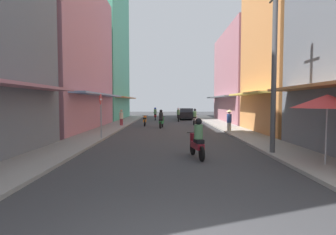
{
  "coord_description": "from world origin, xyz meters",
  "views": [
    {
      "loc": [
        -0.18,
        -3.09,
        2.17
      ],
      "look_at": [
        -0.28,
        16.65,
        1.06
      ],
      "focal_mm": 28.57,
      "sensor_mm": 36.0,
      "label": 1
    }
  ],
  "objects_px": {
    "motorbike_orange": "(146,120)",
    "parked_car": "(187,114)",
    "motorbike_black": "(180,115)",
    "street_sign_no_entry": "(102,110)",
    "pedestrian_crossing": "(231,120)",
    "motorbike_red": "(156,114)",
    "motorbike_maroon": "(198,140)",
    "pedestrian_far": "(123,118)",
    "utility_pole": "(276,68)",
    "motorbike_green": "(163,120)",
    "vendor_umbrella": "(329,101)",
    "motorbike_white": "(196,117)"
  },
  "relations": [
    {
      "from": "motorbike_orange",
      "to": "parked_car",
      "type": "height_order",
      "value": "parked_car"
    },
    {
      "from": "motorbike_black",
      "to": "street_sign_no_entry",
      "type": "distance_m",
      "value": 16.41
    },
    {
      "from": "pedestrian_crossing",
      "to": "motorbike_red",
      "type": "bearing_deg",
      "value": 113.32
    },
    {
      "from": "motorbike_maroon",
      "to": "parked_car",
      "type": "relative_size",
      "value": 0.44
    },
    {
      "from": "pedestrian_far",
      "to": "utility_pole",
      "type": "distance_m",
      "value": 15.85
    },
    {
      "from": "motorbike_red",
      "to": "street_sign_no_entry",
      "type": "height_order",
      "value": "street_sign_no_entry"
    },
    {
      "from": "motorbike_green",
      "to": "pedestrian_crossing",
      "type": "distance_m",
      "value": 6.2
    },
    {
      "from": "motorbike_maroon",
      "to": "pedestrian_far",
      "type": "distance_m",
      "value": 14.67
    },
    {
      "from": "motorbike_orange",
      "to": "utility_pole",
      "type": "relative_size",
      "value": 0.26
    },
    {
      "from": "parked_car",
      "to": "motorbike_maroon",
      "type": "bearing_deg",
      "value": -92.79
    },
    {
      "from": "motorbike_red",
      "to": "utility_pole",
      "type": "relative_size",
      "value": 0.26
    },
    {
      "from": "pedestrian_far",
      "to": "motorbike_black",
      "type": "bearing_deg",
      "value": 51.88
    },
    {
      "from": "motorbike_maroon",
      "to": "motorbike_black",
      "type": "relative_size",
      "value": 0.99
    },
    {
      "from": "pedestrian_crossing",
      "to": "vendor_umbrella",
      "type": "bearing_deg",
      "value": -85.39
    },
    {
      "from": "motorbike_orange",
      "to": "parked_car",
      "type": "bearing_deg",
      "value": 64.54
    },
    {
      "from": "motorbike_white",
      "to": "motorbike_black",
      "type": "relative_size",
      "value": 0.98
    },
    {
      "from": "parked_car",
      "to": "utility_pole",
      "type": "bearing_deg",
      "value": -85.05
    },
    {
      "from": "motorbike_maroon",
      "to": "vendor_umbrella",
      "type": "relative_size",
      "value": 0.74
    },
    {
      "from": "vendor_umbrella",
      "to": "utility_pole",
      "type": "height_order",
      "value": "utility_pole"
    },
    {
      "from": "motorbike_maroon",
      "to": "motorbike_black",
      "type": "bearing_deg",
      "value": 89.85
    },
    {
      "from": "motorbike_white",
      "to": "pedestrian_crossing",
      "type": "bearing_deg",
      "value": -76.87
    },
    {
      "from": "motorbike_white",
      "to": "motorbike_green",
      "type": "relative_size",
      "value": 0.98
    },
    {
      "from": "motorbike_orange",
      "to": "pedestrian_crossing",
      "type": "xyz_separation_m",
      "value": [
        6.54,
        -5.73,
        0.44
      ]
    },
    {
      "from": "motorbike_green",
      "to": "motorbike_white",
      "type": "bearing_deg",
      "value": 47.82
    },
    {
      "from": "motorbike_orange",
      "to": "pedestrian_far",
      "type": "height_order",
      "value": "pedestrian_far"
    },
    {
      "from": "motorbike_green",
      "to": "parked_car",
      "type": "xyz_separation_m",
      "value": [
        2.87,
        11.36,
        0.04
      ]
    },
    {
      "from": "pedestrian_far",
      "to": "motorbike_green",
      "type": "bearing_deg",
      "value": -18.54
    },
    {
      "from": "motorbike_green",
      "to": "utility_pole",
      "type": "relative_size",
      "value": 0.26
    },
    {
      "from": "vendor_umbrella",
      "to": "motorbike_white",
      "type": "bearing_deg",
      "value": 98.19
    },
    {
      "from": "motorbike_black",
      "to": "parked_car",
      "type": "relative_size",
      "value": 0.44
    },
    {
      "from": "motorbike_black",
      "to": "motorbike_green",
      "type": "bearing_deg",
      "value": -102.29
    },
    {
      "from": "parked_car",
      "to": "utility_pole",
      "type": "height_order",
      "value": "utility_pole"
    },
    {
      "from": "motorbike_orange",
      "to": "vendor_umbrella",
      "type": "xyz_separation_m",
      "value": [
        7.37,
        -16.04,
        1.71
      ]
    },
    {
      "from": "motorbike_maroon",
      "to": "parked_car",
      "type": "height_order",
      "value": "motorbike_maroon"
    },
    {
      "from": "parked_car",
      "to": "motorbike_white",
      "type": "bearing_deg",
      "value": -87.2
    },
    {
      "from": "motorbike_orange",
      "to": "vendor_umbrella",
      "type": "relative_size",
      "value": 0.74
    },
    {
      "from": "motorbike_green",
      "to": "pedestrian_far",
      "type": "height_order",
      "value": "motorbike_green"
    },
    {
      "from": "pedestrian_crossing",
      "to": "motorbike_white",
      "type": "bearing_deg",
      "value": 103.13
    },
    {
      "from": "street_sign_no_entry",
      "to": "pedestrian_far",
      "type": "bearing_deg",
      "value": 92.34
    },
    {
      "from": "pedestrian_crossing",
      "to": "utility_pole",
      "type": "bearing_deg",
      "value": -90.52
    },
    {
      "from": "motorbike_black",
      "to": "motorbike_red",
      "type": "xyz_separation_m",
      "value": [
        -2.77,
        2.02,
        0.0
      ]
    },
    {
      "from": "motorbike_white",
      "to": "utility_pole",
      "type": "bearing_deg",
      "value": -83.97
    },
    {
      "from": "motorbike_black",
      "to": "motorbike_green",
      "type": "relative_size",
      "value": 1.0
    },
    {
      "from": "motorbike_white",
      "to": "pedestrian_far",
      "type": "bearing_deg",
      "value": -161.0
    },
    {
      "from": "pedestrian_far",
      "to": "vendor_umbrella",
      "type": "height_order",
      "value": "vendor_umbrella"
    },
    {
      "from": "motorbike_white",
      "to": "street_sign_no_entry",
      "type": "relative_size",
      "value": 0.67
    },
    {
      "from": "pedestrian_crossing",
      "to": "vendor_umbrella",
      "type": "relative_size",
      "value": 0.69
    },
    {
      "from": "parked_car",
      "to": "pedestrian_crossing",
      "type": "relative_size",
      "value": 2.45
    },
    {
      "from": "parked_car",
      "to": "vendor_umbrella",
      "type": "relative_size",
      "value": 1.68
    },
    {
      "from": "parked_car",
      "to": "pedestrian_crossing",
      "type": "xyz_separation_m",
      "value": [
        2.09,
        -15.08,
        0.2
      ]
    }
  ]
}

